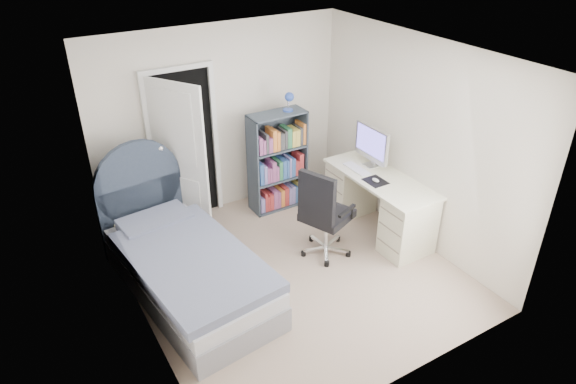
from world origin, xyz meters
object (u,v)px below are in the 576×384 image
bed (185,265)px  bookcase (279,165)px  desk (378,201)px  nightstand (127,223)px  office_chair (323,211)px  floor_lamp (164,201)px

bed → bookcase: size_ratio=1.47×
bed → desk: bed is taller
bed → desk: 2.55m
nightstand → bookcase: size_ratio=0.34×
office_chair → bed: bearing=170.7°
floor_lamp → bookcase: 1.61m
bookcase → office_chair: size_ratio=1.41×
nightstand → office_chair: size_ratio=0.48×
bookcase → office_chair: bookcase is taller
nightstand → floor_lamp: size_ratio=0.43×
office_chair → desk: bearing=6.8°
bed → desk: bearing=-3.5°
bookcase → desk: bookcase is taller
bed → office_chair: bearing=-9.3°
bed → floor_lamp: bed is taller
bed → office_chair: 1.67m
bookcase → office_chair: (-0.16, -1.29, -0.00)m
floor_lamp → desk: desk is taller
desk → floor_lamp: bearing=152.6°
bookcase → office_chair: bearing=-96.9°
desk → office_chair: desk is taller
bed → office_chair: size_ratio=2.07×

